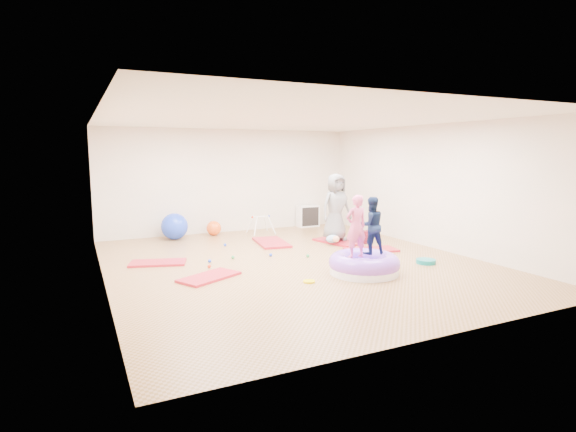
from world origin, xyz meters
name	(u,v)px	position (x,y,z in m)	size (l,w,h in m)	color
room	(295,192)	(0.00, 0.00, 1.40)	(7.01, 8.01, 2.81)	#A77E59
gym_mat_front_left	(209,277)	(-1.83, -0.36, 0.02)	(1.08, 0.54, 0.04)	#C2274B
gym_mat_mid_left	(158,263)	(-2.47, 1.07, 0.02)	(1.06, 0.53, 0.04)	#C2274B
gym_mat_center_back	(271,242)	(0.34, 1.95, 0.03)	(1.31, 0.66, 0.05)	#C2274B
gym_mat_right	(371,250)	(2.02, 0.24, 0.02)	(1.13, 0.56, 0.05)	#C2274B
gym_mat_rear_right	(337,242)	(1.84, 1.36, 0.02)	(1.18, 0.59, 0.05)	#C2274B
inflatable_cushion	(364,265)	(0.78, -1.26, 0.16)	(1.28, 1.28, 0.40)	white
child_pink	(356,224)	(0.57, -1.28, 0.93)	(0.41, 0.27, 1.12)	#E25791
child_navy	(371,223)	(0.99, -1.14, 0.90)	(0.51, 0.40, 1.06)	#111F42
adult_caregiver	(336,207)	(1.83, 1.44, 0.86)	(0.79, 0.52, 1.62)	slate
infant	(333,239)	(1.59, 1.14, 0.15)	(0.34, 0.34, 0.20)	#8CB3DA
ball_pit_balls	(283,254)	(0.06, 0.70, 0.03)	(3.97, 2.81, 0.07)	blue
exercise_ball_blue	(175,226)	(-1.65, 3.47, 0.33)	(0.67, 0.67, 0.67)	blue
exercise_ball_orange	(214,228)	(-0.60, 3.60, 0.19)	(0.39, 0.39, 0.39)	#F55A1C
infant_play_gym	(261,222)	(0.59, 3.24, 0.33)	(0.64, 0.61, 0.49)	white
cube_shelf	(308,216)	(2.32, 3.79, 0.32)	(0.63, 0.31, 0.63)	white
balance_disc	(426,261)	(2.31, -1.17, 0.04)	(0.38, 0.38, 0.08)	#0C7C80
backpack	(366,237)	(2.42, 1.01, 0.15)	(0.26, 0.16, 0.30)	#BB113A
yellow_toy	(309,281)	(-0.38, -1.33, 0.02)	(0.21, 0.21, 0.03)	#F1DC00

